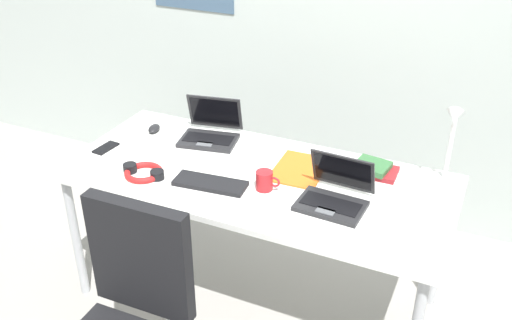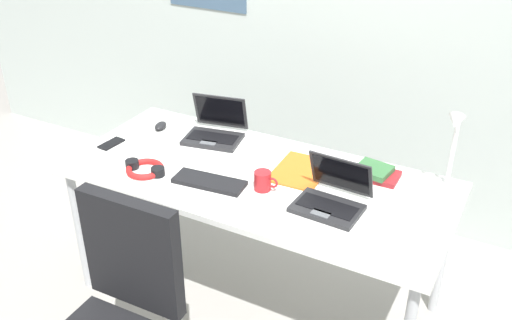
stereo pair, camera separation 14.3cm
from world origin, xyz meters
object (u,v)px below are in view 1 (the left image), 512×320
object	(u,v)px
external_keyboard	(210,183)
coffee_mug	(265,181)
laptop_back_right	(210,131)
cell_phone	(106,148)
headphones	(144,172)
paper_folder_front_left	(300,169)
book_stack	(374,169)
laptop_back_left	(334,195)
desk_lamp	(450,145)
computer_mouse	(154,128)

from	to	relation	value
external_keyboard	coffee_mug	xyz separation A→B (m)	(0.24, 0.07, 0.03)
laptop_back_right	coffee_mug	xyz separation A→B (m)	(0.45, -0.33, 0.00)
external_keyboard	cell_phone	size ratio (longest dim) A/B	2.43
cell_phone	headphones	bearing A→B (deg)	-18.58
external_keyboard	paper_folder_front_left	bearing A→B (deg)	37.16
book_stack	laptop_back_left	bearing A→B (deg)	-105.55
cell_phone	book_stack	distance (m)	1.33
laptop_back_right	coffee_mug	bearing A→B (deg)	-36.36
external_keyboard	coffee_mug	distance (m)	0.25
paper_folder_front_left	coffee_mug	world-z (taller)	coffee_mug
laptop_back_left	headphones	world-z (taller)	laptop_back_left
laptop_back_left	cell_phone	distance (m)	1.20
headphones	coffee_mug	world-z (taller)	coffee_mug
external_keyboard	book_stack	bearing A→B (deg)	26.89
desk_lamp	laptop_back_right	distance (m)	1.18
external_keyboard	book_stack	world-z (taller)	book_stack
headphones	book_stack	bearing A→B (deg)	25.48
laptop_back_left	book_stack	world-z (taller)	laptop_back_left
book_stack	coffee_mug	bearing A→B (deg)	-140.04
laptop_back_right	cell_phone	xyz separation A→B (m)	(-0.43, -0.31, -0.04)
computer_mouse	cell_phone	bearing A→B (deg)	-126.91
cell_phone	laptop_back_left	bearing A→B (deg)	4.73
paper_folder_front_left	external_keyboard	bearing A→B (deg)	-137.06
computer_mouse	coffee_mug	world-z (taller)	coffee_mug
cell_phone	paper_folder_front_left	bearing A→B (deg)	16.75
desk_lamp	cell_phone	bearing A→B (deg)	-167.55
external_keyboard	computer_mouse	bearing A→B (deg)	140.28
computer_mouse	cell_phone	xyz separation A→B (m)	(-0.11, -0.27, -0.01)
laptop_back_left	paper_folder_front_left	world-z (taller)	laptop_back_left
computer_mouse	paper_folder_front_left	xyz separation A→B (m)	(0.85, -0.06, -0.01)
laptop_back_left	laptop_back_right	bearing A→B (deg)	157.66
laptop_back_right	computer_mouse	bearing A→B (deg)	-171.73
laptop_back_left	headphones	distance (m)	0.89
laptop_back_right	laptop_back_left	distance (m)	0.83
desk_lamp	laptop_back_right	world-z (taller)	desk_lamp
laptop_back_right	external_keyboard	bearing A→B (deg)	-61.80
laptop_back_right	headphones	xyz separation A→B (m)	(-0.11, -0.45, -0.03)
laptop_back_left	computer_mouse	xyz separation A→B (m)	(-1.08, 0.27, -0.03)
computer_mouse	paper_folder_front_left	world-z (taller)	computer_mouse
cell_phone	computer_mouse	bearing A→B (deg)	72.10
laptop_back_right	book_stack	distance (m)	0.86
desk_lamp	laptop_back_right	bearing A→B (deg)	-178.14
headphones	book_stack	world-z (taller)	book_stack
headphones	coffee_mug	xyz separation A→B (m)	(0.56, 0.12, 0.03)
external_keyboard	laptop_back_left	bearing A→B (deg)	3.46
external_keyboard	cell_phone	distance (m)	0.65
cell_phone	book_stack	xyz separation A→B (m)	(1.29, 0.32, 0.02)
book_stack	paper_folder_front_left	distance (m)	0.34
coffee_mug	headphones	bearing A→B (deg)	-167.85
external_keyboard	cell_phone	xyz separation A→B (m)	(-0.65, 0.09, -0.01)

